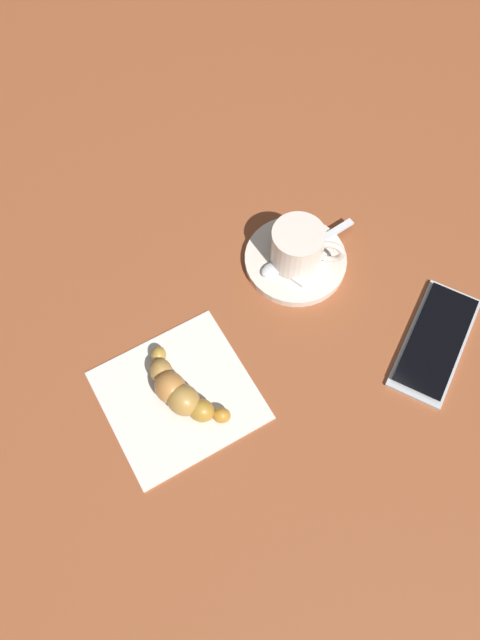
# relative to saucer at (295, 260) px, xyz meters

# --- Properties ---
(ground_plane) EXTENTS (1.80, 1.80, 0.00)m
(ground_plane) POSITION_rel_saucer_xyz_m (0.11, 0.04, -0.01)
(ground_plane) COLOR brown
(saucer) EXTENTS (0.13, 0.13, 0.01)m
(saucer) POSITION_rel_saucer_xyz_m (0.00, 0.00, 0.00)
(saucer) COLOR beige
(saucer) RESTS_ON ground
(espresso_cup) EXTENTS (0.07, 0.08, 0.05)m
(espresso_cup) POSITION_rel_saucer_xyz_m (-0.00, 0.00, 0.03)
(espresso_cup) COLOR beige
(espresso_cup) RESTS_ON saucer
(teaspoon) EXTENTS (0.14, 0.02, 0.01)m
(teaspoon) POSITION_rel_saucer_xyz_m (0.00, -0.00, 0.01)
(teaspoon) COLOR silver
(teaspoon) RESTS_ON saucer
(sugar_packet) EXTENTS (0.06, 0.03, 0.01)m
(sugar_packet) POSITION_rel_saucer_xyz_m (-0.00, 0.02, 0.01)
(sugar_packet) COLOR white
(sugar_packet) RESTS_ON saucer
(napkin) EXTENTS (0.18, 0.18, 0.00)m
(napkin) POSITION_rel_saucer_xyz_m (0.22, 0.05, -0.00)
(napkin) COLOR silver
(napkin) RESTS_ON ground
(croissant) EXTENTS (0.06, 0.13, 0.04)m
(croissant) POSITION_rel_saucer_xyz_m (0.22, 0.05, 0.01)
(croissant) COLOR #A87F33
(croissant) RESTS_ON napkin
(cell_phone) EXTENTS (0.17, 0.12, 0.01)m
(cell_phone) POSITION_rel_saucer_xyz_m (-0.05, 0.19, -0.00)
(cell_phone) COLOR #B9BCBF
(cell_phone) RESTS_ON ground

